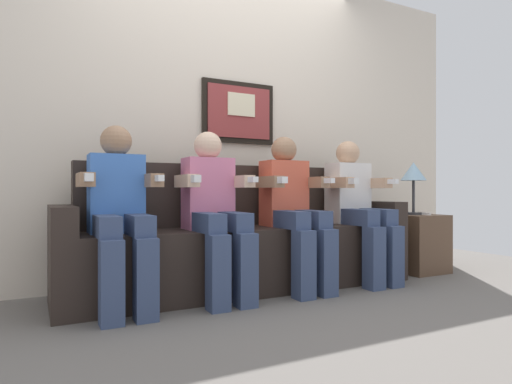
# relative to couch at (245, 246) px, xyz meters

# --- Properties ---
(ground_plane) EXTENTS (6.45, 6.45, 0.00)m
(ground_plane) POSITION_rel_couch_xyz_m (0.00, -0.33, -0.31)
(ground_plane) COLOR #66605B
(back_wall_assembly) EXTENTS (4.96, 0.10, 2.60)m
(back_wall_assembly) POSITION_rel_couch_xyz_m (0.00, 0.44, 0.99)
(back_wall_assembly) COLOR beige
(back_wall_assembly) RESTS_ON ground_plane
(couch) EXTENTS (2.56, 0.58, 0.90)m
(couch) POSITION_rel_couch_xyz_m (0.00, 0.00, 0.00)
(couch) COLOR #2D231E
(couch) RESTS_ON ground_plane
(person_leftmost) EXTENTS (0.46, 0.56, 1.11)m
(person_leftmost) POSITION_rel_couch_xyz_m (-0.90, -0.17, 0.29)
(person_leftmost) COLOR #3F72CC
(person_leftmost) RESTS_ON ground_plane
(person_left_center) EXTENTS (0.46, 0.56, 1.11)m
(person_left_center) POSITION_rel_couch_xyz_m (-0.30, -0.17, 0.29)
(person_left_center) COLOR pink
(person_left_center) RESTS_ON ground_plane
(person_right_center) EXTENTS (0.46, 0.56, 1.11)m
(person_right_center) POSITION_rel_couch_xyz_m (0.30, -0.17, 0.29)
(person_right_center) COLOR #D8593F
(person_right_center) RESTS_ON ground_plane
(person_rightmost) EXTENTS (0.46, 0.56, 1.11)m
(person_rightmost) POSITION_rel_couch_xyz_m (0.90, -0.17, 0.29)
(person_rightmost) COLOR white
(person_rightmost) RESTS_ON ground_plane
(side_table_right) EXTENTS (0.40, 0.40, 0.50)m
(side_table_right) POSITION_rel_couch_xyz_m (1.63, -0.11, -0.06)
(side_table_right) COLOR brown
(side_table_right) RESTS_ON ground_plane
(table_lamp) EXTENTS (0.22, 0.22, 0.46)m
(table_lamp) POSITION_rel_couch_xyz_m (1.61, -0.08, 0.55)
(table_lamp) COLOR #333338
(table_lamp) RESTS_ON side_table_right
(spare_remote_on_table) EXTENTS (0.04, 0.13, 0.02)m
(spare_remote_on_table) POSITION_rel_couch_xyz_m (1.66, -0.14, 0.20)
(spare_remote_on_table) COLOR white
(spare_remote_on_table) RESTS_ON side_table_right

